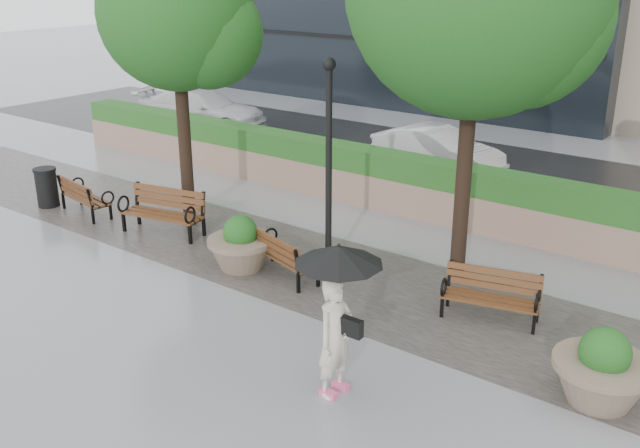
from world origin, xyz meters
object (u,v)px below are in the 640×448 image
Objects in this scene: bench_2 at (284,264)px; pedestrian at (337,306)px; bench_1 at (164,221)px; bench_3 at (490,306)px; bench_0 at (86,204)px; planter_right at (601,374)px; trash_bin at (47,188)px; car_left at (202,110)px; lamppost at (329,181)px; car_right at (437,150)px; planter_left at (241,248)px.

bench_2 is 0.77× the size of pedestrian.
bench_1 is 1.16× the size of bench_3.
planter_right is at bearing -173.03° from bench_0.
trash_bin is 8.74m from car_left.
car_left is at bearing 56.96° from pedestrian.
bench_0 is 11.91m from planter_right.
pedestrian reaches higher than planter_right.
bench_2 is (5.93, 0.11, 0.00)m from bench_0.
bench_1 reaches higher than bench_3.
lamppost is at bearing -137.70° from car_left.
pedestrian is at bearing 155.99° from bench_2.
bench_0 is at bearing 16.80° from bench_2.
pedestrian reaches higher than bench_0.
bench_1 is at bearing 72.92° from pedestrian.
bench_0 is at bearing -172.12° from lamppost.
car_right is at bearing -66.30° from bench_2.
planter_right is at bearing -51.97° from pedestrian.
bench_3 is 1.27× the size of planter_right.
bench_2 is 8.08m from car_right.
pedestrian is at bearing -142.21° from car_left.
lamppost is at bearing 35.77° from planter_left.
trash_bin reaches higher than bench_3.
lamppost is at bearing 164.88° from bench_3.
bench_2 is at bearing 174.53° from planter_right.
lamppost is at bearing -161.79° from car_right.
bench_2 is 1.01× the size of bench_3.
planter_right is 0.61× the size of pedestrian.
bench_0 is 1.26m from trash_bin.
pedestrian is (-0.79, -3.22, 1.07)m from bench_3.
planter_left is 4.63m from pedestrian.
trash_bin is at bearing 82.72° from pedestrian.
bench_1 is 0.51× the size of car_right.
bench_2 is at bearing 176.54° from bench_3.
bench_0 is 5.93m from bench_2.
bench_2 is at bearing -120.24° from lamppost.
bench_1 is 1.51× the size of planter_left.
pedestrian reaches higher than trash_bin.
planter_left is 6.89m from planter_right.
planter_right reaches higher than trash_bin.
trash_bin is (-7.16, -0.31, 0.20)m from bench_2.
planter_right is 13.13m from trash_bin.
planter_right is 11.12m from car_right.
bench_1 is 1.47× the size of planter_right.
planter_right reaches higher than planter_left.
car_right is at bearing 53.97° from trash_bin.
car_right is at bearing -111.51° from bench_0.
car_left reaches higher than bench_2.
planter_left is 1.42× the size of trash_bin.
bench_1 is at bearing -165.12° from bench_0.
bench_0 is 1.25× the size of planter_right.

